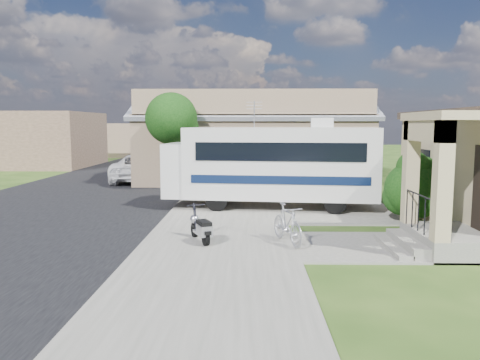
{
  "coord_description": "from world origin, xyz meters",
  "views": [
    {
      "loc": [
        -0.19,
        -12.65,
        3.1
      ],
      "look_at": [
        -0.5,
        2.5,
        1.3
      ],
      "focal_mm": 35.0,
      "sensor_mm": 36.0,
      "label": 1
    }
  ],
  "objects_px": {
    "van": "(158,155)",
    "shrub": "(413,187)",
    "bicycle": "(287,226)",
    "scooter": "(201,228)",
    "motorhome": "(273,163)",
    "pickup_truck": "(141,168)",
    "garden_hose": "(400,238)"
  },
  "relations": [
    {
      "from": "van",
      "to": "garden_hose",
      "type": "height_order",
      "value": "van"
    },
    {
      "from": "bicycle",
      "to": "van",
      "type": "bearing_deg",
      "value": 89.45
    },
    {
      "from": "motorhome",
      "to": "pickup_truck",
      "type": "relative_size",
      "value": 1.46
    },
    {
      "from": "bicycle",
      "to": "garden_hose",
      "type": "height_order",
      "value": "bicycle"
    },
    {
      "from": "motorhome",
      "to": "bicycle",
      "type": "xyz_separation_m",
      "value": [
        0.12,
        -5.41,
        -1.17
      ]
    },
    {
      "from": "scooter",
      "to": "garden_hose",
      "type": "relative_size",
      "value": 2.97
    },
    {
      "from": "motorhome",
      "to": "van",
      "type": "relative_size",
      "value": 1.19
    },
    {
      "from": "motorhome",
      "to": "bicycle",
      "type": "relative_size",
      "value": 4.61
    },
    {
      "from": "garden_hose",
      "to": "shrub",
      "type": "bearing_deg",
      "value": 64.54
    },
    {
      "from": "bicycle",
      "to": "scooter",
      "type": "bearing_deg",
      "value": 158.1
    },
    {
      "from": "garden_hose",
      "to": "bicycle",
      "type": "bearing_deg",
      "value": -172.28
    },
    {
      "from": "shrub",
      "to": "scooter",
      "type": "bearing_deg",
      "value": -157.24
    },
    {
      "from": "van",
      "to": "garden_hose",
      "type": "relative_size",
      "value": 14.49
    },
    {
      "from": "shrub",
      "to": "scooter",
      "type": "distance_m",
      "value": 6.94
    },
    {
      "from": "bicycle",
      "to": "garden_hose",
      "type": "xyz_separation_m",
      "value": [
        3.03,
        0.41,
        -0.41
      ]
    },
    {
      "from": "van",
      "to": "garden_hose",
      "type": "xyz_separation_m",
      "value": [
        10.5,
        -20.9,
        -0.85
      ]
    },
    {
      "from": "scooter",
      "to": "bicycle",
      "type": "bearing_deg",
      "value": -25.13
    },
    {
      "from": "van",
      "to": "shrub",
      "type": "bearing_deg",
      "value": -62.47
    },
    {
      "from": "bicycle",
      "to": "pickup_truck",
      "type": "distance_m",
      "value": 15.27
    },
    {
      "from": "motorhome",
      "to": "van",
      "type": "distance_m",
      "value": 17.54
    },
    {
      "from": "scooter",
      "to": "van",
      "type": "relative_size",
      "value": 0.2
    },
    {
      "from": "motorhome",
      "to": "scooter",
      "type": "relative_size",
      "value": 5.82
    },
    {
      "from": "shrub",
      "to": "van",
      "type": "distance_m",
      "value": 21.9
    },
    {
      "from": "pickup_truck",
      "to": "bicycle",
      "type": "bearing_deg",
      "value": 114.36
    },
    {
      "from": "pickup_truck",
      "to": "garden_hose",
      "type": "bearing_deg",
      "value": 124.41
    },
    {
      "from": "van",
      "to": "bicycle",
      "type": "bearing_deg",
      "value": -75.18
    },
    {
      "from": "motorhome",
      "to": "van",
      "type": "xyz_separation_m",
      "value": [
        -7.36,
        15.9,
        -0.73
      ]
    },
    {
      "from": "shrub",
      "to": "pickup_truck",
      "type": "relative_size",
      "value": 0.43
    },
    {
      "from": "motorhome",
      "to": "pickup_truck",
      "type": "distance_m",
      "value": 10.7
    },
    {
      "from": "shrub",
      "to": "pickup_truck",
      "type": "xyz_separation_m",
      "value": [
        -11.08,
        10.85,
        -0.43
      ]
    },
    {
      "from": "shrub",
      "to": "garden_hose",
      "type": "xyz_separation_m",
      "value": [
        -1.11,
        -2.34,
        -1.07
      ]
    },
    {
      "from": "motorhome",
      "to": "scooter",
      "type": "xyz_separation_m",
      "value": [
        -2.11,
        -5.33,
        -1.26
      ]
    }
  ]
}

